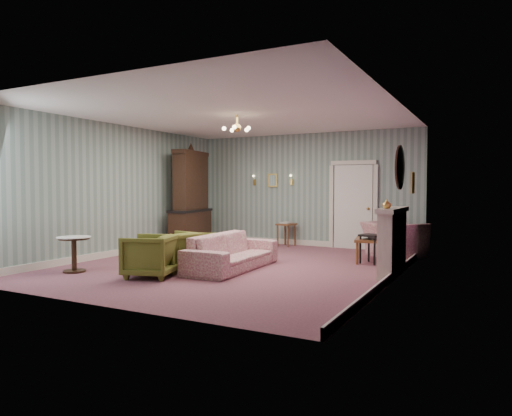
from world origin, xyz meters
The scene contains 27 objects.
floor centered at (0.00, 0.00, 0.00)m, with size 7.00×7.00×0.00m, color #8E5364.
ceiling centered at (0.00, 0.00, 2.90)m, with size 7.00×7.00×0.00m, color white.
wall_back centered at (0.00, 3.50, 1.45)m, with size 6.00×6.00×0.00m, color gray.
wall_front centered at (0.00, -3.50, 1.45)m, with size 6.00×6.00×0.00m, color gray.
wall_left centered at (-3.00, 0.00, 1.45)m, with size 7.00×7.00×0.00m, color gray.
wall_right centered at (3.00, 0.00, 1.45)m, with size 7.00×7.00×0.00m, color gray.
wall_right_floral centered at (2.98, 0.00, 1.45)m, with size 7.00×7.00×0.00m, color #B55A8E.
door centered at (1.30, 3.46, 1.08)m, with size 1.12×0.12×2.16m, color white, non-canonical shape.
olive_chair_a centered at (-0.69, -1.73, 0.40)m, with size 0.77×0.72×0.79m, color #656724.
olive_chair_b centered at (-0.74, -1.01, 0.39)m, with size 0.75×0.71×0.78m, color #656724.
olive_chair_c centered at (-0.78, -0.11, 0.33)m, with size 0.64×0.60×0.66m, color #656724.
sofa_chintz centered at (0.13, -0.42, 0.44)m, with size 2.23×0.65×0.87m, color #A04061.
wingback_chair centered at (2.47, 2.53, 0.51)m, with size 1.16×0.75×1.01m, color #A04061.
dresser centered at (-2.54, 2.01, 1.29)m, with size 0.54×1.55×2.59m, color black, non-canonical shape.
fireplace centered at (2.86, 0.40, 0.58)m, with size 0.30×1.40×1.16m, color beige, non-canonical shape.
mantel_vase centered at (2.84, 0.00, 1.23)m, with size 0.15×0.15×0.15m, color gold.
oval_mirror centered at (2.96, 0.40, 1.85)m, with size 0.04×0.76×0.84m, color white, non-canonical shape.
framed_print centered at (2.97, 1.75, 1.60)m, with size 0.04×0.34×0.42m, color gold, non-canonical shape.
coffee_table centered at (2.17, 1.60, 0.25)m, with size 0.53×0.96×0.49m, color brown, non-canonical shape.
side_table_black centered at (2.27, 1.36, 0.29)m, with size 0.39×0.39×0.58m, color black, non-canonical shape.
pedestal_table centered at (-2.21, -1.98, 0.32)m, with size 0.59×0.59×0.64m, color black, non-canonical shape.
nesting_table centered at (-0.35, 3.15, 0.32)m, with size 0.38×0.49×0.64m, color brown, non-canonical shape.
gilt_mirror_back centered at (-0.90, 3.46, 1.70)m, with size 0.28×0.06×0.36m, color gold, non-canonical shape.
sconce_left centered at (-1.45, 3.44, 1.70)m, with size 0.16×0.12×0.30m, color gold, non-canonical shape.
sconce_right centered at (-0.35, 3.44, 1.70)m, with size 0.16×0.12×0.30m, color gold, non-canonical shape.
chandelier centered at (0.00, 0.00, 2.63)m, with size 0.56×0.56×0.36m, color gold, non-canonical shape.
burgundy_cushion centered at (2.42, 2.38, 0.48)m, with size 0.38×0.10×0.38m, color maroon.
Camera 1 is at (4.46, -7.75, 1.50)m, focal length 32.55 mm.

